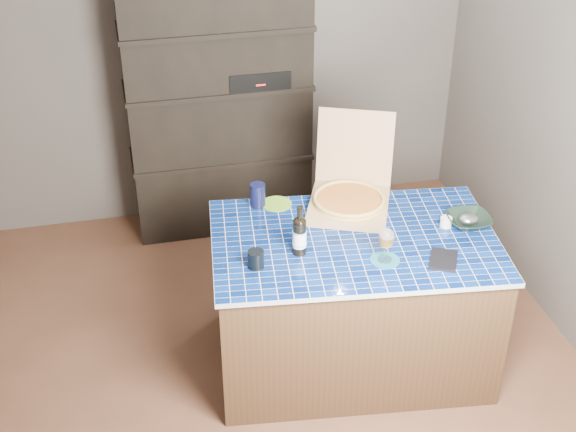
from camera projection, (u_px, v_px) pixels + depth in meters
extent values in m
plane|color=brown|center=(267.00, 360.00, 4.55)|extent=(3.50, 3.50, 0.00)
plane|color=#534C48|center=(211.00, 44.00, 5.33)|extent=(3.50, 0.00, 3.50)
plane|color=#534C48|center=(377.00, 432.00, 2.44)|extent=(3.50, 0.00, 3.50)
cube|color=black|center=(218.00, 106.00, 5.33)|extent=(1.20, 0.40, 1.80)
cube|color=black|center=(256.00, 74.00, 5.22)|extent=(0.40, 0.32, 0.12)
cube|color=#402B19|center=(351.00, 303.00, 4.36)|extent=(1.53, 1.06, 0.78)
cube|color=#041543|center=(355.00, 241.00, 4.14)|extent=(1.57, 1.10, 0.03)
cube|color=#AD7A59|center=(349.00, 206.00, 4.37)|extent=(0.55, 0.55, 0.05)
cube|color=#AD7A59|center=(355.00, 147.00, 4.46)|extent=(0.43, 0.25, 0.42)
cylinder|color=tan|center=(349.00, 201.00, 4.35)|extent=(0.39, 0.39, 0.01)
cylinder|color=maroon|center=(349.00, 199.00, 4.35)|extent=(0.34, 0.34, 0.01)
torus|color=tan|center=(349.00, 198.00, 4.34)|extent=(0.39, 0.39, 0.02)
cylinder|color=black|center=(299.00, 237.00, 3.98)|extent=(0.07, 0.07, 0.19)
ellipsoid|color=black|center=(300.00, 221.00, 3.93)|extent=(0.07, 0.07, 0.04)
cylinder|color=black|center=(300.00, 213.00, 3.90)|extent=(0.03, 0.03, 0.08)
cylinder|color=white|center=(299.00, 239.00, 3.98)|extent=(0.07, 0.07, 0.09)
cylinder|color=#45A5ED|center=(299.00, 243.00, 4.00)|extent=(0.07, 0.07, 0.01)
cylinder|color=#45A5ED|center=(300.00, 231.00, 3.96)|extent=(0.07, 0.07, 0.01)
cylinder|color=#165A73|center=(385.00, 260.00, 3.97)|extent=(0.15, 0.15, 0.01)
cylinder|color=white|center=(385.00, 259.00, 3.96)|extent=(0.07, 0.07, 0.01)
cylinder|color=white|center=(385.00, 253.00, 3.94)|extent=(0.01, 0.01, 0.08)
ellipsoid|color=white|center=(386.00, 238.00, 3.90)|extent=(0.08, 0.08, 0.11)
cylinder|color=#B4791C|center=(386.00, 240.00, 3.90)|extent=(0.07, 0.07, 0.05)
cylinder|color=white|center=(387.00, 235.00, 3.89)|extent=(0.07, 0.07, 0.02)
cylinder|color=black|center=(256.00, 259.00, 3.90)|extent=(0.08, 0.08, 0.09)
cube|color=black|center=(443.00, 260.00, 3.96)|extent=(0.20, 0.22, 0.01)
imported|color=black|center=(469.00, 221.00, 4.23)|extent=(0.24, 0.24, 0.06)
ellipsoid|color=#A4A3AE|center=(469.00, 219.00, 4.23)|extent=(0.11, 0.09, 0.05)
cylinder|color=silver|center=(446.00, 222.00, 4.23)|extent=(0.06, 0.06, 0.05)
cylinder|color=black|center=(258.00, 195.00, 4.39)|extent=(0.08, 0.08, 0.13)
cylinder|color=#619B21|center=(277.00, 204.00, 4.43)|extent=(0.17, 0.17, 0.01)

